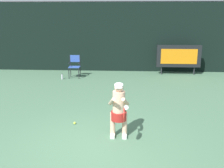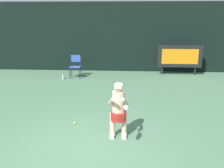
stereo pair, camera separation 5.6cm
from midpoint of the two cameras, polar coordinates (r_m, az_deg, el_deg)
The scene contains 8 objects.
ground at distance 6.07m, azimuth -4.82°, elevation -14.82°, with size 18.00×22.00×0.03m.
backdrop_screen at distance 13.96m, azimuth -0.05°, elevation 10.24°, with size 18.00×0.12×3.66m.
scoreboard at distance 13.54m, azimuth 14.32°, elevation 5.93°, with size 2.20×0.21×1.50m.
umpire_chair at distance 12.72m, azimuth -8.34°, elevation 4.16°, with size 0.52×0.44×1.08m.
water_bottle at distance 12.57m, azimuth -11.04°, elevation 1.60°, with size 0.07×0.07×0.27m.
tennis_player at distance 6.44m, azimuth 1.25°, elevation -5.39°, with size 0.53×0.61×1.41m.
tennis_racket at distance 5.82m, azimuth 2.38°, elevation -6.59°, with size 0.03×0.60×0.31m.
tennis_ball_spare at distance 7.48m, azimuth -8.44°, elevation -8.49°, with size 0.07×0.07×0.07m.
Camera 1 is at (0.75, -5.38, 3.02)m, focal length 41.59 mm.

